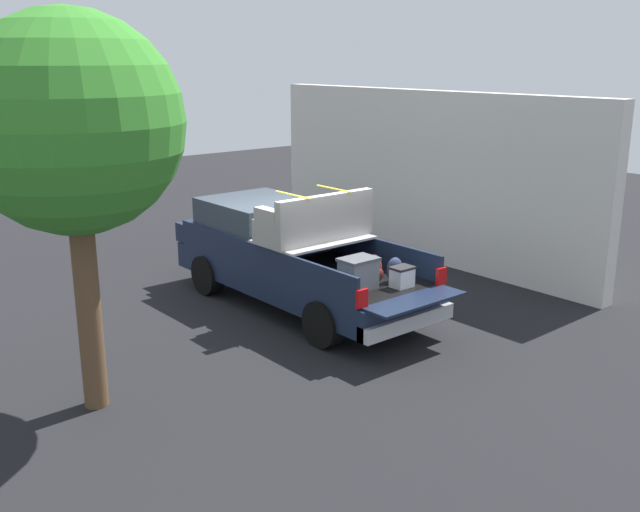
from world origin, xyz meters
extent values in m
plane|color=black|center=(0.00, 0.00, 0.00)|extent=(40.00, 40.00, 0.00)
cube|color=#162138|center=(0.00, 0.00, 0.61)|extent=(5.50, 1.92, 0.48)
cube|color=black|center=(-1.20, 0.00, 0.87)|extent=(2.80, 1.80, 0.04)
cube|color=#162138|center=(-1.20, 0.93, 1.10)|extent=(2.80, 0.06, 0.50)
cube|color=#162138|center=(-1.20, -0.93, 1.10)|extent=(2.80, 0.06, 0.50)
cube|color=#162138|center=(0.17, 0.00, 1.10)|extent=(0.06, 1.80, 0.50)
cube|color=#162138|center=(-2.88, 0.00, 0.87)|extent=(0.55, 1.80, 0.04)
cube|color=#B2B2B7|center=(-0.43, 0.00, 1.37)|extent=(1.25, 1.92, 0.04)
cube|color=#162138|center=(1.35, 0.00, 1.10)|extent=(2.30, 1.92, 0.50)
cube|color=#2D3842|center=(1.25, 0.00, 1.59)|extent=(1.94, 1.76, 0.49)
cube|color=#162138|center=(2.70, 0.00, 1.04)|extent=(0.40, 1.82, 0.38)
cube|color=#B2B2B7|center=(-2.72, 0.00, 0.49)|extent=(0.24, 1.92, 0.24)
cube|color=red|center=(-2.62, 0.88, 1.03)|extent=(0.06, 0.20, 0.28)
cube|color=red|center=(-2.62, -0.88, 1.03)|extent=(0.06, 0.20, 0.28)
cylinder|color=black|center=(1.75, 0.88, 0.38)|extent=(0.77, 0.30, 0.77)
cylinder|color=black|center=(1.75, -0.88, 0.38)|extent=(0.77, 0.30, 0.77)
cylinder|color=black|center=(-1.75, 0.88, 0.38)|extent=(0.77, 0.30, 0.77)
cylinder|color=black|center=(-1.75, -0.88, 0.38)|extent=(0.77, 0.30, 0.77)
cube|color=slate|center=(-1.92, 0.31, 1.12)|extent=(0.40, 0.55, 0.46)
cube|color=#505359|center=(-1.92, 0.31, 1.38)|extent=(0.44, 0.59, 0.05)
ellipsoid|color=maroon|center=(-1.87, -0.07, 1.13)|extent=(0.20, 0.33, 0.49)
ellipsoid|color=maroon|center=(-1.98, -0.07, 1.06)|extent=(0.09, 0.23, 0.21)
ellipsoid|color=#283351|center=(-2.02, -0.41, 1.10)|extent=(0.20, 0.32, 0.41)
ellipsoid|color=#283351|center=(-2.13, -0.41, 1.03)|extent=(0.09, 0.23, 0.18)
cube|color=white|center=(-2.30, -0.30, 1.04)|extent=(0.26, 0.34, 0.30)
cube|color=#262628|center=(-2.30, -0.30, 1.21)|extent=(0.28, 0.36, 0.04)
cube|color=#9E9993|center=(-0.43, 0.00, 1.60)|extent=(0.82, 2.06, 0.42)
cube|color=#9E9993|center=(-0.75, 0.00, 2.01)|extent=(0.16, 2.06, 0.40)
cube|color=#9E9993|center=(-0.38, 0.93, 1.92)|extent=(0.58, 0.20, 0.22)
cube|color=#9E9993|center=(-0.38, -0.93, 1.92)|extent=(0.58, 0.20, 0.22)
cube|color=yellow|center=(-0.43, 0.46, 2.22)|extent=(0.92, 0.03, 0.02)
cube|color=yellow|center=(-0.43, -0.46, 2.22)|extent=(0.92, 0.03, 0.02)
cube|color=silver|center=(0.95, -4.34, 1.89)|extent=(9.28, 0.36, 3.77)
cylinder|color=brown|center=(-1.36, 4.51, 1.45)|extent=(0.31, 0.31, 2.90)
sphere|color=#327F27|center=(-1.36, 4.51, 3.71)|extent=(2.71, 2.71, 2.71)
cylinder|color=#1E592D|center=(3.93, -3.27, 0.45)|extent=(0.56, 0.56, 0.90)
cylinder|color=#1E592D|center=(3.93, -3.27, 0.94)|extent=(0.60, 0.60, 0.08)
camera|label=1|loc=(-10.01, 7.87, 4.48)|focal=40.79mm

